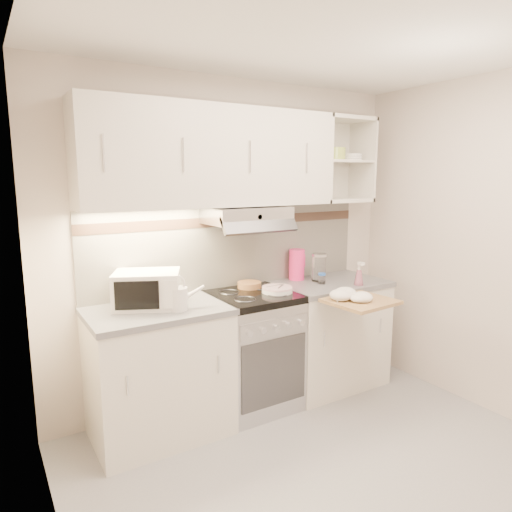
% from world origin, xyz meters
% --- Properties ---
extents(ground, '(3.00, 3.00, 0.00)m').
position_xyz_m(ground, '(0.00, 0.00, 0.00)').
color(ground, '#949497').
rests_on(ground, ground).
extents(room_shell, '(3.04, 2.84, 2.52)m').
position_xyz_m(room_shell, '(0.00, 0.37, 1.63)').
color(room_shell, beige).
rests_on(room_shell, ground).
extents(base_cabinet_left, '(0.90, 0.60, 0.86)m').
position_xyz_m(base_cabinet_left, '(-0.75, 1.10, 0.43)').
color(base_cabinet_left, silver).
rests_on(base_cabinet_left, ground).
extents(worktop_left, '(0.92, 0.62, 0.04)m').
position_xyz_m(worktop_left, '(-0.75, 1.10, 0.88)').
color(worktop_left, slate).
rests_on(worktop_left, base_cabinet_left).
extents(base_cabinet_right, '(0.90, 0.60, 0.86)m').
position_xyz_m(base_cabinet_right, '(0.75, 1.10, 0.43)').
color(base_cabinet_right, silver).
rests_on(base_cabinet_right, ground).
extents(worktop_right, '(0.92, 0.62, 0.04)m').
position_xyz_m(worktop_right, '(0.75, 1.10, 0.88)').
color(worktop_right, slate).
rests_on(worktop_right, base_cabinet_right).
extents(electric_range, '(0.60, 0.60, 0.90)m').
position_xyz_m(electric_range, '(0.00, 1.10, 0.45)').
color(electric_range, '#B7B7BC').
rests_on(electric_range, ground).
extents(microwave, '(0.52, 0.46, 0.24)m').
position_xyz_m(microwave, '(-0.79, 1.16, 1.02)').
color(microwave, white).
rests_on(microwave, worktop_left).
extents(watering_can, '(0.27, 0.14, 0.23)m').
position_xyz_m(watering_can, '(-0.64, 0.99, 0.98)').
color(watering_can, silver).
rests_on(watering_can, worktop_left).
extents(plate_stack, '(0.23, 0.23, 0.05)m').
position_xyz_m(plate_stack, '(0.17, 1.03, 0.92)').
color(plate_stack, white).
rests_on(plate_stack, electric_range).
extents(bread_loaf, '(0.19, 0.19, 0.05)m').
position_xyz_m(bread_loaf, '(0.06, 1.26, 0.92)').
color(bread_loaf, '#AF8D3D').
rests_on(bread_loaf, electric_range).
extents(pink_pitcher, '(0.14, 0.13, 0.26)m').
position_xyz_m(pink_pitcher, '(0.56, 1.30, 1.03)').
color(pink_pitcher, '#FF297A').
rests_on(pink_pitcher, worktop_right).
extents(glass_jar, '(0.12, 0.12, 0.23)m').
position_xyz_m(glass_jar, '(0.68, 1.16, 1.02)').
color(glass_jar, white).
rests_on(glass_jar, worktop_right).
extents(spice_jar, '(0.06, 0.06, 0.09)m').
position_xyz_m(spice_jar, '(0.64, 1.07, 0.95)').
color(spice_jar, silver).
rests_on(spice_jar, worktop_right).
extents(spray_bottle, '(0.08, 0.08, 0.20)m').
position_xyz_m(spray_bottle, '(0.87, 0.88, 0.98)').
color(spray_bottle, pink).
rests_on(spray_bottle, worktop_right).
extents(cutting_board, '(0.48, 0.44, 0.02)m').
position_xyz_m(cutting_board, '(0.60, 0.58, 0.87)').
color(cutting_board, '#A67A56').
rests_on(cutting_board, base_cabinet_right).
extents(dish_towel, '(0.33, 0.30, 0.08)m').
position_xyz_m(dish_towel, '(0.55, 0.60, 0.92)').
color(dish_towel, white).
rests_on(dish_towel, cutting_board).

